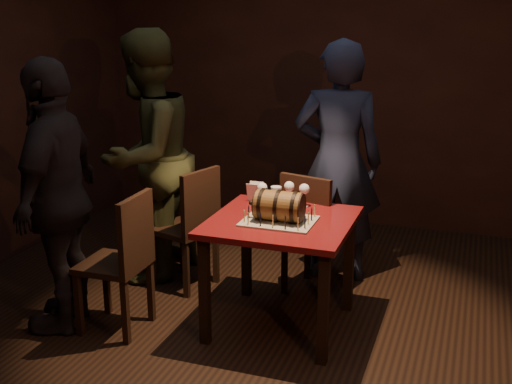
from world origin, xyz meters
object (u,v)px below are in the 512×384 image
pub_table (281,235)px  chair_left_rear (191,222)px  person_left_rear (146,157)px  person_left_front (58,197)px  pint_of_ale (276,198)px  person_back (338,162)px  wine_glass_mid (289,187)px  wine_glass_left (262,189)px  chair_back (311,228)px  wine_glass_right (304,190)px  barrel_cake (279,206)px  chair_left_front (124,256)px

pub_table → chair_left_rear: bearing=155.3°
person_left_rear → person_left_front: person_left_rear is taller
pint_of_ale → person_back: person_back is taller
person_left_rear → person_left_front: size_ratio=1.08×
wine_glass_mid → person_left_front: person_left_front is taller
wine_glass_left → wine_glass_mid: (0.16, 0.09, -0.00)m
wine_glass_left → pint_of_ale: bearing=-14.9°
wine_glass_left → chair_back: 0.53m
wine_glass_right → person_left_front: 1.62m
chair_left_rear → barrel_cake: bearing=-28.0°
wine_glass_left → chair_left_front: size_ratio=0.17×
wine_glass_right → pint_of_ale: (-0.17, -0.10, -0.05)m
wine_glass_mid → pint_of_ale: 0.14m
chair_back → person_left_front: person_left_front is taller
barrel_cake → pint_of_ale: 0.30m
wine_glass_left → barrel_cake: bearing=-54.9°
wine_glass_right → person_left_rear: bearing=172.4°
pub_table → pint_of_ale: pint_of_ale is taller
person_left_front → pint_of_ale: bearing=105.5°
wine_glass_right → chair_left_front: chair_left_front is taller
pint_of_ale → wine_glass_right: bearing=29.2°
chair_back → person_back: (0.09, 0.42, 0.40)m
chair_back → wine_glass_left: bearing=-134.4°
wine_glass_right → person_left_rear: person_left_rear is taller
wine_glass_right → chair_back: 0.41m
wine_glass_right → chair_back: size_ratio=0.17×
wine_glass_mid → person_left_front: size_ratio=0.09×
person_left_rear → person_left_front: (-0.13, -0.93, -0.07)m
chair_left_front → wine_glass_left: bearing=41.5°
pint_of_ale → person_left_rear: 1.16m
wine_glass_right → person_left_rear: size_ratio=0.08×
person_left_rear → pint_of_ale: bearing=82.8°
wine_glass_mid → person_left_front: (-1.31, -0.78, 0.02)m
wine_glass_left → person_left_rear: person_left_rear is taller
wine_glass_right → chair_left_rear: size_ratio=0.17×
chair_left_rear → person_left_front: size_ratio=0.52×
pint_of_ale → pub_table: bearing=-64.2°
pub_table → wine_glass_right: bearing=78.4°
pint_of_ale → chair_left_rear: bearing=167.6°
wine_glass_mid → wine_glass_right: bearing=-13.5°
pub_table → wine_glass_right: size_ratio=5.59×
wine_glass_mid → barrel_cake: bearing=-82.6°
pub_table → person_back: 1.01m
person_back → pint_of_ale: bearing=61.4°
person_left_rear → barrel_cake: bearing=72.2°
person_left_rear → wine_glass_mid: bearing=89.2°
wine_glass_right → chair_left_front: (-1.00, -0.70, -0.35)m
person_left_rear → person_left_front: 0.94m
chair_left_front → person_left_front: (-0.43, -0.05, 0.37)m
barrel_cake → person_back: person_back is taller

